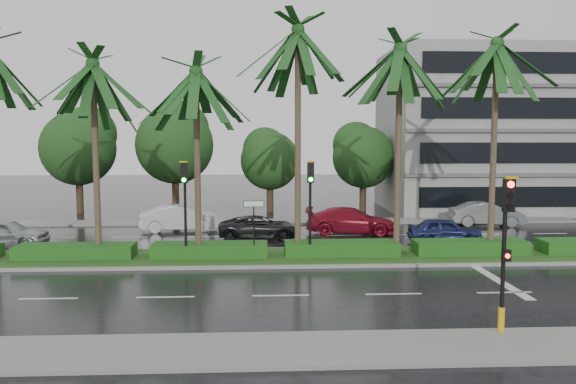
{
  "coord_description": "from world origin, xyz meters",
  "views": [
    {
      "loc": [
        -0.68,
        -24.2,
        5.51
      ],
      "look_at": [
        0.57,
        1.5,
        3.02
      ],
      "focal_mm": 35.0,
      "sensor_mm": 36.0,
      "label": 1
    }
  ],
  "objects_px": {
    "signal_near": "(505,248)",
    "signal_median_left": "(185,196)",
    "car_silver": "(5,233)",
    "car_blue": "(445,230)",
    "street_sign": "(254,214)",
    "car_white": "(180,218)",
    "car_red": "(351,221)",
    "car_darkgrey": "(260,227)",
    "car_grey": "(487,214)"
  },
  "relations": [
    {
      "from": "car_darkgrey",
      "to": "car_grey",
      "type": "height_order",
      "value": "car_grey"
    },
    {
      "from": "signal_median_left",
      "to": "car_blue",
      "type": "xyz_separation_m",
      "value": [
        13.0,
        4.28,
        -2.35
      ]
    },
    {
      "from": "signal_median_left",
      "to": "street_sign",
      "type": "xyz_separation_m",
      "value": [
        3.0,
        0.18,
        -0.87
      ]
    },
    {
      "from": "signal_near",
      "to": "car_blue",
      "type": "height_order",
      "value": "signal_near"
    },
    {
      "from": "car_darkgrey",
      "to": "car_blue",
      "type": "relative_size",
      "value": 1.18
    },
    {
      "from": "car_blue",
      "to": "signal_median_left",
      "type": "bearing_deg",
      "value": 114.53
    },
    {
      "from": "car_blue",
      "to": "signal_near",
      "type": "bearing_deg",
      "value": 174.18
    },
    {
      "from": "street_sign",
      "to": "car_red",
      "type": "distance_m",
      "value": 9.11
    },
    {
      "from": "car_silver",
      "to": "car_darkgrey",
      "type": "xyz_separation_m",
      "value": [
        12.85,
        1.81,
        -0.1
      ]
    },
    {
      "from": "car_grey",
      "to": "car_red",
      "type": "bearing_deg",
      "value": 111.81
    },
    {
      "from": "car_white",
      "to": "signal_median_left",
      "type": "bearing_deg",
      "value": -179.6
    },
    {
      "from": "car_red",
      "to": "car_grey",
      "type": "height_order",
      "value": "car_red"
    },
    {
      "from": "street_sign",
      "to": "car_white",
      "type": "height_order",
      "value": "street_sign"
    },
    {
      "from": "street_sign",
      "to": "car_grey",
      "type": "xyz_separation_m",
      "value": [
        14.5,
        9.55,
        -1.38
      ]
    },
    {
      "from": "car_white",
      "to": "street_sign",
      "type": "bearing_deg",
      "value": -161.53
    },
    {
      "from": "car_white",
      "to": "car_blue",
      "type": "bearing_deg",
      "value": -116.33
    },
    {
      "from": "signal_near",
      "to": "signal_median_left",
      "type": "distance_m",
      "value": 13.93
    },
    {
      "from": "signal_near",
      "to": "car_grey",
      "type": "bearing_deg",
      "value": 68.89
    },
    {
      "from": "signal_near",
      "to": "car_white",
      "type": "height_order",
      "value": "signal_near"
    },
    {
      "from": "car_darkgrey",
      "to": "signal_median_left",
      "type": "bearing_deg",
      "value": 151.72
    },
    {
      "from": "signal_near",
      "to": "signal_median_left",
      "type": "height_order",
      "value": "signal_median_left"
    },
    {
      "from": "signal_median_left",
      "to": "car_grey",
      "type": "bearing_deg",
      "value": 29.09
    },
    {
      "from": "signal_median_left",
      "to": "car_grey",
      "type": "height_order",
      "value": "signal_median_left"
    },
    {
      "from": "car_red",
      "to": "car_blue",
      "type": "height_order",
      "value": "car_red"
    },
    {
      "from": "street_sign",
      "to": "car_grey",
      "type": "bearing_deg",
      "value": 33.38
    },
    {
      "from": "street_sign",
      "to": "car_blue",
      "type": "distance_m",
      "value": 10.91
    },
    {
      "from": "signal_median_left",
      "to": "car_red",
      "type": "distance_m",
      "value": 11.44
    },
    {
      "from": "car_silver",
      "to": "car_blue",
      "type": "xyz_separation_m",
      "value": [
        22.6,
        0.15,
        -0.07
      ]
    },
    {
      "from": "car_blue",
      "to": "car_red",
      "type": "bearing_deg",
      "value": 62.32
    },
    {
      "from": "signal_near",
      "to": "car_red",
      "type": "xyz_separation_m",
      "value": [
        -1.5,
        17.0,
        -1.75
      ]
    },
    {
      "from": "signal_near",
      "to": "car_darkgrey",
      "type": "height_order",
      "value": "signal_near"
    },
    {
      "from": "signal_near",
      "to": "car_white",
      "type": "bearing_deg",
      "value": 122.03
    },
    {
      "from": "car_red",
      "to": "car_silver",
      "type": "bearing_deg",
      "value": 108.42
    },
    {
      "from": "signal_median_left",
      "to": "car_darkgrey",
      "type": "bearing_deg",
      "value": 61.37
    },
    {
      "from": "street_sign",
      "to": "signal_median_left",
      "type": "bearing_deg",
      "value": -176.53
    },
    {
      "from": "signal_median_left",
      "to": "street_sign",
      "type": "bearing_deg",
      "value": 3.47
    },
    {
      "from": "signal_near",
      "to": "street_sign",
      "type": "bearing_deg",
      "value": 125.34
    },
    {
      "from": "signal_near",
      "to": "car_silver",
      "type": "xyz_separation_m",
      "value": [
        -19.6,
        13.82,
        -1.78
      ]
    },
    {
      "from": "street_sign",
      "to": "car_darkgrey",
      "type": "distance_m",
      "value": 5.96
    },
    {
      "from": "car_silver",
      "to": "signal_median_left",
      "type": "bearing_deg",
      "value": -113.48
    },
    {
      "from": "signal_near",
      "to": "street_sign",
      "type": "relative_size",
      "value": 1.68
    },
    {
      "from": "car_darkgrey",
      "to": "car_blue",
      "type": "distance_m",
      "value": 9.9
    },
    {
      "from": "car_silver",
      "to": "car_grey",
      "type": "height_order",
      "value": "car_grey"
    },
    {
      "from": "signal_median_left",
      "to": "car_silver",
      "type": "relative_size",
      "value": 1.03
    },
    {
      "from": "signal_median_left",
      "to": "car_white",
      "type": "xyz_separation_m",
      "value": [
        -1.5,
        8.7,
        -2.23
      ]
    },
    {
      "from": "signal_near",
      "to": "signal_median_left",
      "type": "xyz_separation_m",
      "value": [
        -10.0,
        9.69,
        0.49
      ]
    },
    {
      "from": "car_white",
      "to": "car_blue",
      "type": "height_order",
      "value": "car_white"
    },
    {
      "from": "car_blue",
      "to": "street_sign",
      "type": "bearing_deg",
      "value": 118.59
    },
    {
      "from": "signal_median_left",
      "to": "car_darkgrey",
      "type": "distance_m",
      "value": 7.18
    },
    {
      "from": "car_blue",
      "to": "car_silver",
      "type": "bearing_deg",
      "value": 96.68
    }
  ]
}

